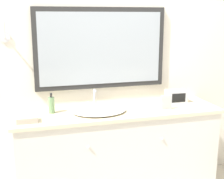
# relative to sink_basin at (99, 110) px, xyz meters

# --- Properties ---
(wall_back) EXTENTS (8.00, 0.18, 2.55)m
(wall_back) POSITION_rel_sink_basin_xyz_m (0.18, 0.33, 0.37)
(wall_back) COLOR silver
(wall_back) RESTS_ON ground_plane
(vanity_counter) EXTENTS (1.95, 0.57, 0.89)m
(vanity_counter) POSITION_rel_sink_basin_xyz_m (0.18, 0.02, -0.46)
(vanity_counter) COLOR beige
(vanity_counter) RESTS_ON ground_plane
(sink_basin) EXTENTS (0.50, 0.43, 0.18)m
(sink_basin) POSITION_rel_sink_basin_xyz_m (0.00, 0.00, 0.00)
(sink_basin) COLOR silver
(sink_basin) RESTS_ON vanity_counter
(soap_bottle) EXTENTS (0.06, 0.06, 0.19)m
(soap_bottle) POSITION_rel_sink_basin_xyz_m (-0.42, 0.09, 0.06)
(soap_bottle) COLOR #709966
(soap_bottle) RESTS_ON vanity_counter
(appliance_box) EXTENTS (0.21, 0.12, 0.13)m
(appliance_box) POSITION_rel_sink_basin_xyz_m (0.82, 0.09, 0.05)
(appliance_box) COLOR #BCBCC1
(appliance_box) RESTS_ON vanity_counter
(picture_frame) EXTENTS (0.11, 0.01, 0.14)m
(picture_frame) POSITION_rel_sink_basin_xyz_m (0.63, -0.09, 0.05)
(picture_frame) COLOR #B2B2B7
(picture_frame) RESTS_ON vanity_counter
(hand_towel_near_sink) EXTENTS (0.20, 0.11, 0.04)m
(hand_towel_near_sink) POSITION_rel_sink_basin_xyz_m (0.93, -0.12, -0.00)
(hand_towel_near_sink) COLOR white
(hand_towel_near_sink) RESTS_ON vanity_counter
(hand_towel_far_corner) EXTENTS (0.17, 0.12, 0.05)m
(hand_towel_far_corner) POSITION_rel_sink_basin_xyz_m (-0.64, -0.11, 0.00)
(hand_towel_far_corner) COLOR #B7A899
(hand_towel_far_corner) RESTS_ON vanity_counter
(metal_tray) EXTENTS (0.16, 0.10, 0.01)m
(metal_tray) POSITION_rel_sink_basin_xyz_m (0.57, 0.12, -0.01)
(metal_tray) COLOR silver
(metal_tray) RESTS_ON vanity_counter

